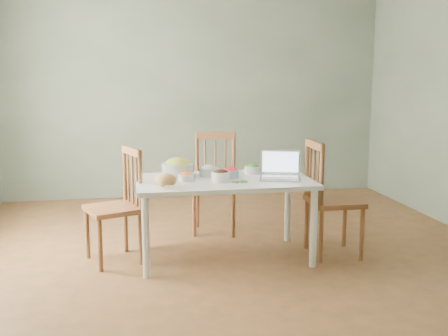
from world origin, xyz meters
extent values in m
cube|color=#513A21|center=(0.00, 0.00, 0.00)|extent=(5.00, 5.00, 0.00)
cube|color=gray|center=(0.00, 2.50, 1.35)|extent=(5.00, 0.00, 2.70)
cube|color=gray|center=(0.00, -2.50, 1.35)|extent=(5.00, 0.00, 2.70)
ellipsoid|color=#BE7C3C|center=(-0.60, -0.28, 0.77)|extent=(0.22, 0.22, 0.11)
cube|color=beige|center=(-0.56, -0.40, 0.73)|extent=(0.12, 0.07, 0.03)
cylinder|color=#D5B778|center=(0.26, 0.26, 0.72)|extent=(0.22, 0.22, 0.02)
camera|label=1|loc=(-0.90, -4.53, 1.61)|focal=42.62mm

